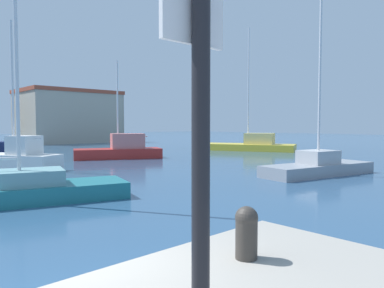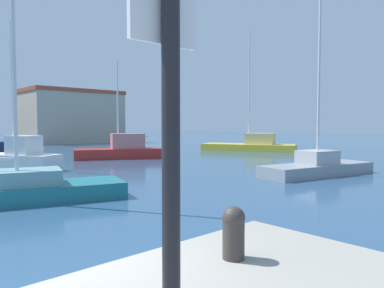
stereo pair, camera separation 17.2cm
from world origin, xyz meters
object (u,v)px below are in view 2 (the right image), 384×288
sailboat_white_distant_east (16,158)px  sailboat_teal_mid_harbor (19,189)px  sailboat_grey_near_pier (317,165)px  sailboat_red_outer_mooring (121,149)px  sailboat_yellow_inner_mooring (251,145)px  mooring_bollard (234,231)px  motorboat_green_center_channel (262,142)px

sailboat_white_distant_east → sailboat_teal_mid_harbor: bearing=-106.2°
sailboat_teal_mid_harbor → sailboat_grey_near_pier: (13.06, -3.35, 0.06)m
sailboat_red_outer_mooring → sailboat_yellow_inner_mooring: (13.69, -1.52, -0.11)m
sailboat_teal_mid_harbor → sailboat_grey_near_pier: size_ratio=0.91×
sailboat_teal_mid_harbor → sailboat_yellow_inner_mooring: (24.38, 9.69, 0.15)m
sailboat_grey_near_pier → sailboat_yellow_inner_mooring: bearing=49.0°
sailboat_white_distant_east → mooring_bollard: bearing=-100.0°
sailboat_red_outer_mooring → sailboat_yellow_inner_mooring: bearing=-6.3°
mooring_bollard → sailboat_white_distant_east: bearing=80.0°
mooring_bollard → motorboat_green_center_channel: bearing=36.2°
mooring_bollard → sailboat_grey_near_pier: (13.76, 6.42, -0.85)m
mooring_bollard → sailboat_grey_near_pier: bearing=25.0°
sailboat_yellow_inner_mooring → sailboat_teal_mid_harbor: bearing=-158.3°
sailboat_teal_mid_harbor → sailboat_yellow_inner_mooring: sailboat_yellow_inner_mooring is taller
sailboat_yellow_inner_mooring → sailboat_red_outer_mooring: bearing=173.7°
sailboat_teal_mid_harbor → sailboat_yellow_inner_mooring: size_ratio=0.80×
sailboat_red_outer_mooring → sailboat_white_distant_east: (-8.10, -2.29, -0.01)m
sailboat_yellow_inner_mooring → motorboat_green_center_channel: size_ratio=2.26×
sailboat_yellow_inner_mooring → sailboat_white_distant_east: size_ratio=1.44×
sailboat_red_outer_mooring → sailboat_yellow_inner_mooring: sailboat_yellow_inner_mooring is taller
sailboat_red_outer_mooring → sailboat_teal_mid_harbor: size_ratio=0.76×
sailboat_red_outer_mooring → sailboat_yellow_inner_mooring: 13.78m
sailboat_red_outer_mooring → sailboat_grey_near_pier: (2.37, -14.56, -0.20)m
sailboat_red_outer_mooring → sailboat_teal_mid_harbor: sailboat_teal_mid_harbor is taller
sailboat_teal_mid_harbor → motorboat_green_center_channel: size_ratio=1.82×
motorboat_green_center_channel → mooring_bollard: bearing=-143.8°
sailboat_teal_mid_harbor → sailboat_grey_near_pier: bearing=-14.4°
sailboat_teal_mid_harbor → sailboat_white_distant_east: (2.59, 8.92, 0.25)m
mooring_bollard → motorboat_green_center_channel: 38.72m
sailboat_white_distant_east → motorboat_green_center_channel: size_ratio=1.56×
sailboat_teal_mid_harbor → mooring_bollard: bearing=-94.1°
sailboat_yellow_inner_mooring → motorboat_green_center_channel: (6.17, 3.37, -0.11)m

